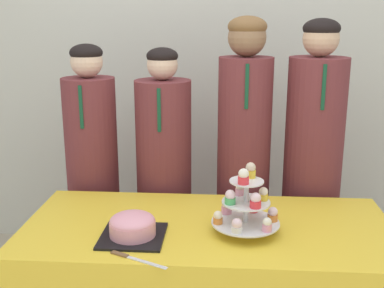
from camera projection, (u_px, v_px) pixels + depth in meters
name	position (u px, v px, depth m)	size (l,w,h in m)	color
wall_back	(217.00, 51.00, 3.16)	(9.00, 0.06, 2.70)	silver
round_cake	(132.00, 226.00, 1.94)	(0.26, 0.26, 0.10)	black
cake_knife	(129.00, 257.00, 1.79)	(0.23, 0.12, 0.01)	silver
cupcake_stand	(246.00, 205.00, 1.97)	(0.28, 0.28, 0.29)	silver
student_0	(93.00, 182.00, 2.67)	(0.28, 0.29, 1.44)	brown
student_1	(164.00, 187.00, 2.64)	(0.30, 0.30, 1.42)	brown
student_2	(243.00, 172.00, 2.59)	(0.28, 0.29, 1.58)	brown
student_3	(312.00, 177.00, 2.57)	(0.30, 0.31, 1.57)	brown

